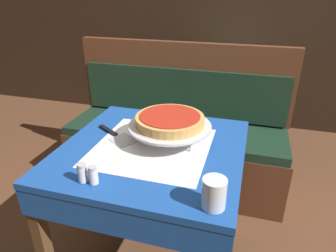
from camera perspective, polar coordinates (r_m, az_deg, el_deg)
name	(u,v)px	position (r m, az deg, el deg)	size (l,w,h in m)	color
dining_table_front	(153,165)	(1.39, -2.92, -7.41)	(0.80, 0.80, 0.74)	#194799
dining_table_rear	(227,77)	(2.84, 11.14, 9.06)	(0.70, 0.70, 0.73)	#1E6B33
booth_bench	(176,144)	(2.26, 1.52, -3.49)	(1.58, 0.50, 1.03)	brown
back_wall_panel	(220,7)	(3.21, 9.91, 21.45)	(6.00, 0.04, 2.40)	black
pizza_pan_stand	(170,127)	(1.35, 0.36, -0.11)	(0.38, 0.38, 0.08)	#ADADB2
deep_dish_pizza	(170,120)	(1.34, 0.36, 1.15)	(0.31, 0.31, 0.05)	tan
pizza_server	(117,136)	(1.45, -9.78, -1.84)	(0.25, 0.19, 0.01)	#BCBCC1
water_glass_near	(214,193)	(0.99, 8.77, -12.54)	(0.08, 0.08, 0.11)	silver
salt_shaker	(82,173)	(1.15, -15.98, -8.55)	(0.04, 0.04, 0.07)	silver
pepper_shaker	(93,175)	(1.13, -14.05, -9.04)	(0.03, 0.03, 0.07)	silver
condiment_caddy	(232,64)	(2.71, 12.02, 11.41)	(0.15, 0.15, 0.17)	black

